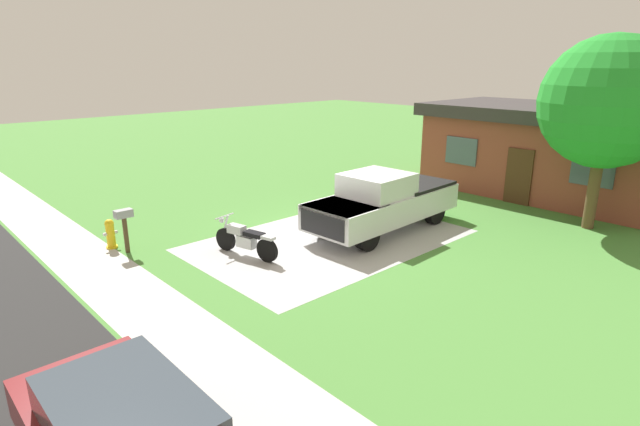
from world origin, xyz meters
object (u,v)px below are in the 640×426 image
at_px(pickup_truck, 385,201).
at_px(neighbor_house, 550,149).
at_px(mailbox, 124,219).
at_px(shade_tree, 608,103).
at_px(fire_hydrant, 110,234).
at_px(motorcycle, 245,240).

bearing_deg(pickup_truck, neighbor_house, 80.30).
height_order(pickup_truck, neighbor_house, neighbor_house).
xyz_separation_m(mailbox, neighbor_house, (5.07, 15.45, 0.81)).
bearing_deg(neighbor_house, shade_tree, -50.04).
bearing_deg(neighbor_house, fire_hydrant, -110.12).
height_order(mailbox, neighbor_house, neighbor_house).
bearing_deg(shade_tree, mailbox, -124.02).
bearing_deg(shade_tree, neighbor_house, 129.96).
xyz_separation_m(mailbox, shade_tree, (8.04, 11.91, 3.02)).
relative_size(fire_hydrant, neighbor_house, 0.09).
relative_size(mailbox, shade_tree, 0.21).
relative_size(motorcycle, neighbor_house, 0.23).
bearing_deg(mailbox, fire_hydrant, -163.73).
relative_size(motorcycle, fire_hydrant, 2.51).
xyz_separation_m(fire_hydrant, mailbox, (0.66, 0.19, 0.55)).
distance_m(mailbox, neighbor_house, 16.28).
relative_size(mailbox, neighbor_house, 0.13).
height_order(fire_hydrant, shade_tree, shade_tree).
height_order(motorcycle, shade_tree, shade_tree).
distance_m(mailbox, shade_tree, 14.68).
relative_size(fire_hydrant, mailbox, 0.69).
bearing_deg(mailbox, neighbor_house, 71.83).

